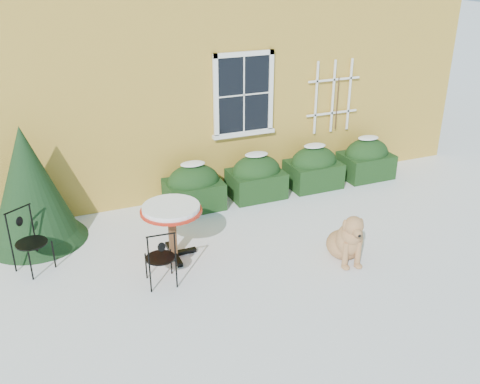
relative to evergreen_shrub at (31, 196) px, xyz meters
name	(u,v)px	position (x,y,z in m)	size (l,w,h in m)	color
ground	(265,270)	(3.16, -2.36, -0.81)	(80.00, 80.00, 0.00)	white
house	(143,9)	(3.16, 4.64, 2.41)	(12.40, 8.40, 6.40)	gold
hedge_row	(285,172)	(4.81, 0.19, -0.41)	(4.95, 0.80, 0.91)	black
evergreen_shrub	(31,196)	(0.00, 0.00, 0.00)	(1.66, 1.66, 2.01)	black
bistro_table	(171,214)	(1.98, -1.41, -0.06)	(0.97, 0.97, 0.90)	black
patio_chair_near	(161,257)	(1.59, -2.12, -0.36)	(0.44, 0.44, 0.91)	black
patio_chair_far	(29,240)	(-0.12, -0.93, -0.32)	(0.61, 0.60, 0.99)	black
dog	(348,240)	(4.46, -2.59, -0.46)	(0.68, 0.93, 0.88)	tan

